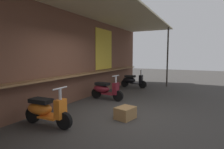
{
  "coord_description": "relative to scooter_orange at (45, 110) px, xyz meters",
  "views": [
    {
      "loc": [
        -4.48,
        -2.3,
        1.69
      ],
      "look_at": [
        1.86,
        0.96,
        0.94
      ],
      "focal_mm": 28.86,
      "sensor_mm": 36.0,
      "label": 1
    }
  ],
  "objects": [
    {
      "name": "market_stall_facade",
      "position": [
        1.46,
        0.73,
        1.48
      ],
      "size": [
        13.35,
        2.76,
        3.28
      ],
      "color": "brown",
      "rests_on": "ground_plane"
    },
    {
      "name": "scooter_maroon",
      "position": [
        2.96,
        -0.0,
        0.0
      ],
      "size": [
        0.48,
        1.4,
        0.97
      ],
      "rotation": [
        0.0,
        0.0,
        -1.63
      ],
      "color": "maroon",
      "rests_on": "ground_plane"
    },
    {
      "name": "scooter_black",
      "position": [
        5.91,
        0.0,
        0.0
      ],
      "size": [
        0.46,
        1.4,
        0.97
      ],
      "rotation": [
        0.0,
        0.0,
        -1.53
      ],
      "color": "black",
      "rests_on": "ground_plane"
    },
    {
      "name": "merchandise_crate",
      "position": [
        1.32,
        -1.55,
        -0.23
      ],
      "size": [
        0.6,
        0.52,
        0.32
      ],
      "primitive_type": "cube",
      "rotation": [
        0.0,
        0.0,
        -0.23
      ],
      "color": "olive",
      "rests_on": "ground_plane"
    },
    {
      "name": "ground_plane",
      "position": [
        1.46,
        -1.08,
        -0.39
      ],
      "size": [
        37.39,
        37.39,
        0.0
      ],
      "primitive_type": "plane",
      "color": "#383533"
    },
    {
      "name": "scooter_orange",
      "position": [
        0.0,
        0.0,
        0.0
      ],
      "size": [
        0.47,
        1.4,
        0.97
      ],
      "rotation": [
        0.0,
        0.0,
        -1.52
      ],
      "color": "orange",
      "rests_on": "ground_plane"
    }
  ]
}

